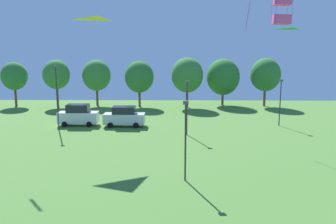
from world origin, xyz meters
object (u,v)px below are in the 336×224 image
object	(u,v)px
parked_car_leftmost	(78,115)
parked_car_second_from_left	(124,117)
light_post_1	(185,136)
treeline_tree_0	(14,76)
kite_flying_6	(98,28)
treeline_tree_4	(187,75)
kite_flying_5	(282,10)
treeline_tree_5	(223,77)
treeline_tree_3	(139,77)
treeline_tree_1	(56,75)
treeline_tree_6	(266,75)
light_post_3	(280,99)
kite_flying_0	(294,35)
treeline_tree_2	(97,76)
light_post_0	(187,104)
light_post_2	(57,94)

from	to	relation	value
parked_car_leftmost	parked_car_second_from_left	size ratio (longest dim) A/B	0.97
light_post_1	treeline_tree_0	distance (m)	40.71
kite_flying_6	treeline_tree_4	world-z (taller)	kite_flying_6
kite_flying_5	treeline_tree_0	world-z (taller)	kite_flying_5
treeline_tree_5	kite_flying_5	bearing A→B (deg)	-87.78
kite_flying_5	parked_car_second_from_left	xyz separation A→B (m)	(-14.51, 9.97, -10.84)
parked_car_second_from_left	treeline_tree_3	distance (m)	14.61
treeline_tree_0	treeline_tree_4	distance (m)	26.82
treeline_tree_1	treeline_tree_6	xyz separation A→B (m)	(32.17, 0.99, -0.06)
light_post_3	kite_flying_0	bearing A→B (deg)	-43.60
treeline_tree_3	treeline_tree_2	bearing A→B (deg)	171.92
kite_flying_0	treeline_tree_5	bearing A→B (deg)	108.43
treeline_tree_1	treeline_tree_6	world-z (taller)	treeline_tree_6
light_post_0	treeline_tree_1	distance (m)	26.47
light_post_0	kite_flying_6	bearing A→B (deg)	-151.72
parked_car_second_from_left	treeline_tree_2	world-z (taller)	treeline_tree_2
parked_car_second_from_left	treeline_tree_2	xyz separation A→B (m)	(-6.31, 15.15, 3.59)
kite_flying_6	parked_car_second_from_left	distance (m)	12.66
kite_flying_0	treeline_tree_1	xyz separation A→B (m)	(-31.10, 14.22, -5.43)
treeline_tree_0	treeline_tree_5	distance (m)	32.56
kite_flying_0	treeline_tree_3	distance (m)	24.04
treeline_tree_3	light_post_0	bearing A→B (deg)	-70.00
light_post_0	treeline_tree_5	xyz separation A→B (m)	(6.44, 19.86, 1.24)
light_post_0	light_post_3	size ratio (longest dim) A/B	1.05
light_post_1	treeline_tree_6	bearing A→B (deg)	67.23
treeline_tree_4	light_post_1	bearing A→B (deg)	-92.45
light_post_0	light_post_1	xyz separation A→B (m)	(-0.61, -13.05, -0.08)
light_post_2	treeline_tree_1	xyz separation A→B (m)	(-5.20, 15.93, 0.97)
treeline_tree_1	treeline_tree_2	xyz separation A→B (m)	(5.94, 1.10, -0.20)
kite_flying_5	parked_car_leftmost	xyz separation A→B (m)	(-19.95, 10.40, -10.77)
light_post_1	treeline_tree_4	distance (m)	30.74
treeline_tree_4	light_post_2	bearing A→B (deg)	-133.69
treeline_tree_0	treeline_tree_3	bearing A→B (deg)	-1.45
light_post_2	kite_flying_6	bearing A→B (deg)	-46.47
parked_car_leftmost	treeline_tree_1	bearing A→B (deg)	115.65
kite_flying_6	treeline_tree_0	world-z (taller)	kite_flying_6
kite_flying_6	light_post_2	world-z (taller)	kite_flying_6
treeline_tree_5	treeline_tree_0	bearing A→B (deg)	-177.88
kite_flying_5	light_post_0	distance (m)	12.97
light_post_1	kite_flying_5	bearing A→B (deg)	41.21
light_post_0	light_post_1	size ratio (longest dim) A/B	1.03
treeline_tree_0	treeline_tree_4	world-z (taller)	treeline_tree_4
kite_flying_5	treeline_tree_3	bearing A→B (deg)	120.18
light_post_0	treeline_tree_2	bearing A→B (deg)	124.97
light_post_0	treeline_tree_5	distance (m)	20.91
kite_flying_6	parked_car_leftmost	distance (m)	13.62
kite_flying_6	treeline_tree_6	bearing A→B (deg)	48.17
parked_car_leftmost	treeline_tree_4	bearing A→B (deg)	44.09
treeline_tree_3	treeline_tree_0	bearing A→B (deg)	178.55
treeline_tree_2	treeline_tree_3	xyz separation A→B (m)	(6.77, -0.96, -0.15)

